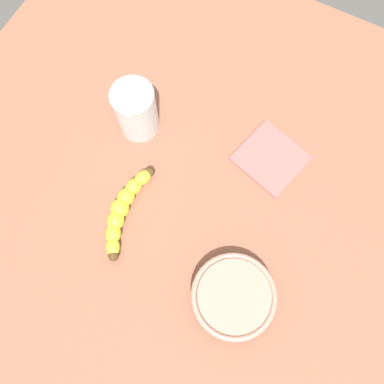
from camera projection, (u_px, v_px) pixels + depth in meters
wooden_tabletop at (185, 188)px, 86.73cm from camera, size 120.00×120.00×3.00cm
banana at (123, 209)px, 81.67cm from camera, size 21.25×7.45×3.96cm
smoothie_glass at (136, 111)px, 83.86cm from camera, size 9.06×9.06×12.97cm
ceramic_bowl at (233, 296)px, 76.05cm from camera, size 16.84×16.84×4.01cm
folded_napkin at (271, 158)px, 86.91cm from camera, size 16.25×16.65×0.60cm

